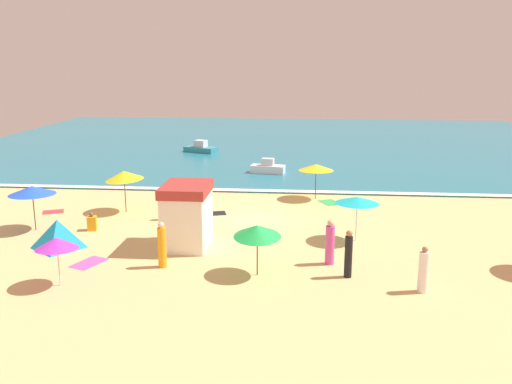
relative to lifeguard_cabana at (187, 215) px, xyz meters
name	(u,v)px	position (x,y,z in m)	size (l,w,h in m)	color
ground_plane	(251,220)	(2.49, 4.50, -1.49)	(60.00, 60.00, 0.00)	#D8B775
ocean_water	(278,142)	(2.49, 32.50, -1.44)	(60.00, 44.00, 0.10)	teal
wave_breaker_foam	(261,190)	(2.49, 10.80, -1.38)	(57.00, 0.70, 0.01)	white
lifeguard_cabana	(187,215)	(0.00, 0.00, 0.00)	(2.07, 2.79, 2.92)	white
beach_umbrella_0	(316,167)	(5.98, 9.36, 0.48)	(2.65, 2.65, 2.18)	#4C3823
beach_umbrella_1	(124,175)	(-4.69, 5.44, 0.60)	(2.85, 2.83, 2.41)	#4C3823
beach_umbrella_2	(257,231)	(3.49, -3.17, 0.35)	(1.96, 1.99, 2.16)	#4C3823
beach_umbrella_3	(57,243)	(-3.89, -4.88, 0.20)	(1.67, 1.69, 1.96)	silver
beach_umbrella_5	(32,190)	(-8.14, 1.72, 0.56)	(2.77, 2.78, 2.29)	#4C3823
beach_umbrella_6	(357,200)	(7.76, 1.48, 0.49)	(2.66, 2.65, 2.15)	silver
beach_tent	(58,234)	(-5.79, -0.78, -0.82)	(2.09, 2.04, 1.34)	#1999D8
beachgoer_0	(92,223)	(-5.29, 1.96, -1.10)	(0.53, 0.53, 0.92)	orange
beachgoer_1	(162,246)	(-0.48, -2.67, -0.57)	(0.43, 0.43, 1.94)	orange
beachgoer_2	(175,204)	(-1.55, 4.19, -0.63)	(0.44, 0.44, 1.79)	white
beachgoer_3	(348,255)	(7.06, -3.07, -0.55)	(0.43, 0.43, 1.92)	black
beachgoer_4	(330,243)	(6.40, -1.70, -0.58)	(0.40, 0.40, 1.92)	#D84CA5
beachgoer_5	(423,271)	(9.70, -4.26, -0.67)	(0.53, 0.53, 1.77)	white
beach_towel_0	(89,263)	(-3.71, -2.51, -1.48)	(1.40, 1.73, 0.01)	#D84CA5
beach_towel_1	(330,202)	(6.83, 8.49, -1.48)	(1.52, 1.71, 0.01)	green
beach_towel_2	(53,212)	(-8.77, 5.03, -1.48)	(1.38, 1.25, 0.01)	red
beach_towel_3	(210,214)	(0.10, 5.44, -1.48)	(1.91, 1.31, 0.01)	black
small_boat_0	(268,168)	(2.56, 16.46, -1.01)	(2.62, 1.35, 1.10)	white
small_boat_1	(201,148)	(-4.17, 25.34, -1.04)	(3.21, 2.31, 1.08)	teal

